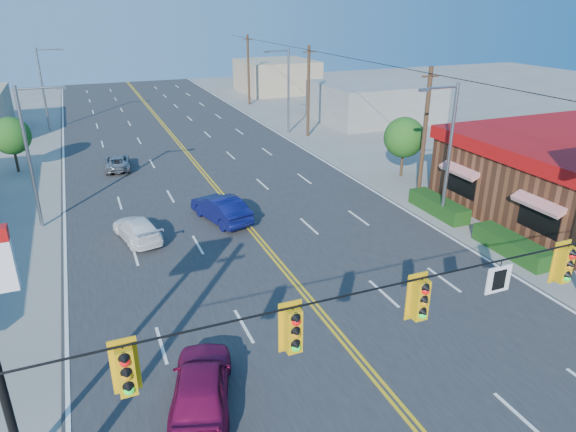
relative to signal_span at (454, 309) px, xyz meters
name	(u,v)px	position (x,y,z in m)	size (l,w,h in m)	color
road	(235,211)	(0.12, 20.00, -4.86)	(20.00, 120.00, 0.06)	#2D2D30
signal_span	(454,309)	(0.00, 0.00, 0.00)	(24.32, 0.34, 9.00)	#47301E
streetlight_se	(447,146)	(10.91, 14.00, -0.37)	(2.55, 0.25, 8.00)	gray
streetlight_ne	(287,86)	(10.91, 38.00, -0.37)	(2.55, 0.25, 8.00)	gray
streetlight_sw	(31,150)	(-10.67, 22.00, -0.37)	(2.55, 0.25, 8.00)	gray
streetlight_nw	(44,85)	(-10.67, 48.00, -0.37)	(2.55, 0.25, 8.00)	gray
utility_pole_near	(424,134)	(12.32, 18.00, -0.69)	(0.28, 0.28, 8.40)	#47301E
utility_pole_mid	(308,92)	(12.32, 36.00, -0.69)	(0.28, 0.28, 8.40)	#47301E
utility_pole_far	(248,70)	(12.32, 54.00, -0.69)	(0.28, 0.28, 8.40)	#47301E
tree_kfc_rear	(404,137)	(13.62, 22.00, -1.95)	(2.94, 2.94, 4.41)	#47301E
tree_west	(11,136)	(-12.88, 34.00, -2.09)	(2.80, 2.80, 4.20)	#47301E
bld_east_mid	(375,101)	(22.12, 40.00, -2.89)	(12.00, 10.00, 4.00)	gray
bld_east_far	(277,76)	(19.12, 62.00, -2.69)	(10.00, 10.00, 4.40)	tan
car_magenta	(201,387)	(-5.67, 4.37, -4.11)	(1.82, 4.53, 1.54)	maroon
car_blue	(221,209)	(-1.08, 18.74, -4.12)	(1.63, 4.68, 1.54)	#0D114D
car_white	(137,230)	(-5.97, 17.94, -4.27)	(1.73, 4.25, 1.23)	white
car_silver	(117,163)	(-5.78, 31.62, -4.34)	(1.82, 3.95, 1.10)	gray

